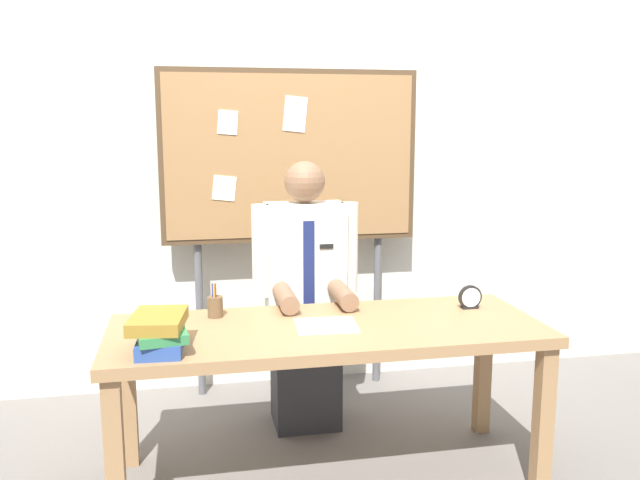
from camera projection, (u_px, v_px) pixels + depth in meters
name	position (u px, v px, depth m)	size (l,w,h in m)	color
ground_plane	(327.00, 477.00, 3.02)	(12.00, 12.00, 0.00)	slate
back_wall	(285.00, 164.00, 3.98)	(6.40, 0.08, 2.70)	silver
desk	(328.00, 343.00, 2.91)	(1.89, 0.72, 0.72)	#9E754C
person	(305.00, 306.00, 3.44)	(0.55, 0.56, 1.41)	#2D2D33
bulletin_board	(290.00, 161.00, 3.78)	(1.48, 0.09, 1.90)	#4C3823
book_stack	(160.00, 332.00, 2.56)	(0.24, 0.31, 0.14)	#2D4C99
open_notebook	(326.00, 325.00, 2.87)	(0.26, 0.21, 0.01)	white
desk_clock	(470.00, 298.00, 3.15)	(0.11, 0.04, 0.11)	black
pen_holder	(215.00, 307.00, 3.01)	(0.07, 0.07, 0.16)	brown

